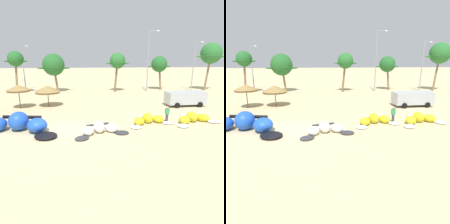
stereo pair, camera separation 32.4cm
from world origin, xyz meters
TOP-DOWN VIEW (x-y plane):
  - ground_plane at (0.00, 0.00)m, footprint 260.00×260.00m
  - kite_left at (-3.95, 0.35)m, footprint 7.93×4.28m
  - kite_left_of_center at (2.94, -0.92)m, footprint 4.58×2.72m
  - kite_center at (7.69, 1.08)m, footprint 4.58×2.69m
  - kite_right_of_center at (12.09, 0.93)m, footprint 4.90×2.84m
  - beach_umbrella_middle at (-6.35, 9.05)m, footprint 2.80×2.80m
  - beach_umbrella_near_palms at (-3.02, 9.62)m, footprint 3.17×3.17m
  - parked_van at (14.45, 7.69)m, footprint 5.01×2.41m
  - person_near_kites at (9.46, 1.12)m, footprint 0.36×0.24m
  - palm_left at (-10.17, 20.89)m, footprint 3.99×2.66m
  - palm_left_of_gap at (-3.92, 21.40)m, footprint 5.87×3.92m
  - palm_center_left at (7.57, 20.34)m, footprint 4.26×2.84m
  - palm_center_right at (15.97, 21.74)m, footprint 4.59×3.06m
  - palm_right_of_gap at (25.28, 19.87)m, footprint 5.82×3.88m
  - lamppost_west at (-9.92, 24.27)m, footprint 1.38×0.24m
  - lamppost_west_center at (13.36, 20.23)m, footprint 2.05×0.24m
  - lamppost_east_center at (21.88, 19.44)m, footprint 1.68×0.24m

SIDE VIEW (x-z plane):
  - ground_plane at x=0.00m, z-range 0.00..0.00m
  - kite_left_of_center at x=2.94m, z-range -0.11..0.84m
  - kite_center at x=7.69m, z-range -0.11..0.86m
  - kite_right_of_center at x=12.09m, z-range -0.12..0.88m
  - kite_left at x=-3.95m, z-range -0.19..1.42m
  - person_near_kites at x=9.46m, z-range 0.01..1.63m
  - parked_van at x=14.45m, z-range 0.17..2.01m
  - beach_umbrella_near_palms at x=-3.02m, z-range 0.86..3.54m
  - beach_umbrella_middle at x=-6.35m, z-range 1.04..3.92m
  - lamppost_west at x=-9.92m, z-range 0.48..8.91m
  - palm_left_of_gap at x=-3.92m, z-range 1.45..8.36m
  - palm_center_right at x=15.97m, z-range 1.66..8.18m
  - lamppost_east_center at x=21.88m, z-range 0.52..9.58m
  - palm_center_left at x=7.57m, z-range 2.00..9.06m
  - palm_left at x=-10.17m, z-range 2.19..9.50m
  - lamppost_west_center at x=13.36m, z-range 0.58..11.51m
  - palm_right_of_gap at x=25.28m, z-range 2.46..11.39m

